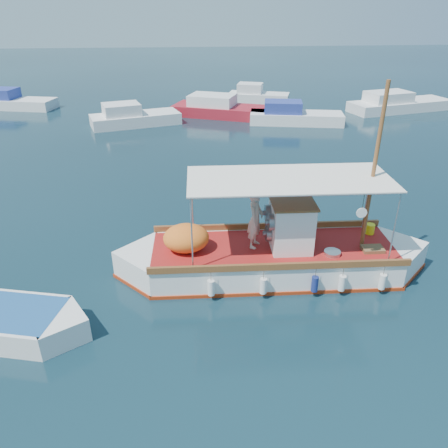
{
  "coord_description": "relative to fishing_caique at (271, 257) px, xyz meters",
  "views": [
    {
      "loc": [
        -2.37,
        -12.3,
        8.11
      ],
      "look_at": [
        -1.24,
        0.0,
        1.78
      ],
      "focal_mm": 35.0,
      "sensor_mm": 36.0,
      "label": 1
    }
  ],
  "objects": [
    {
      "name": "ground",
      "position": [
        -0.31,
        0.18,
        -0.57
      ],
      "size": [
        160.0,
        160.0,
        0.0
      ],
      "primitive_type": "plane",
      "color": "black",
      "rests_on": "ground"
    },
    {
      "name": "fishing_caique",
      "position": [
        0.0,
        0.0,
        0.0
      ],
      "size": [
        10.47,
        3.16,
        6.39
      ],
      "rotation": [
        0.0,
        0.0,
        -0.03
      ],
      "color": "white",
      "rests_on": "ground"
    },
    {
      "name": "bg_boat_nw",
      "position": [
        -6.38,
        20.06,
        -0.07
      ],
      "size": [
        6.73,
        4.14,
        1.8
      ],
      "rotation": [
        0.0,
        0.0,
        0.3
      ],
      "color": "silver",
      "rests_on": "ground"
    },
    {
      "name": "bg_boat_n",
      "position": [
        0.53,
        22.15,
        -0.07
      ],
      "size": [
        9.0,
        5.79,
        1.8
      ],
      "rotation": [
        0.0,
        0.0,
        -0.38
      ],
      "color": "maroon",
      "rests_on": "ground"
    },
    {
      "name": "bg_boat_ne",
      "position": [
        5.37,
        19.47,
        -0.07
      ],
      "size": [
        7.02,
        3.42,
        1.8
      ],
      "rotation": [
        0.0,
        0.0,
        -0.19
      ],
      "color": "silver",
      "rests_on": "ground"
    },
    {
      "name": "bg_boat_e",
      "position": [
        14.83,
        22.76,
        -0.07
      ],
      "size": [
        9.02,
        4.65,
        1.8
      ],
      "rotation": [
        0.0,
        0.0,
        0.25
      ],
      "color": "silver",
      "rests_on": "ground"
    },
    {
      "name": "bg_boat_far_w",
      "position": [
        -17.18,
        26.69,
        -0.07
      ],
      "size": [
        7.42,
        3.89,
        1.8
      ],
      "rotation": [
        0.0,
        0.0,
        -0.24
      ],
      "color": "silver",
      "rests_on": "ground"
    },
    {
      "name": "bg_boat_far_n",
      "position": [
        3.88,
        27.24,
        -0.07
      ],
      "size": [
        5.64,
        3.49,
        1.8
      ],
      "rotation": [
        0.0,
        0.0,
        -0.3
      ],
      "color": "silver",
      "rests_on": "ground"
    }
  ]
}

